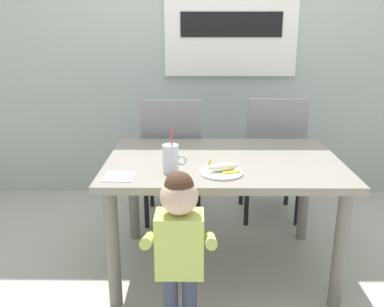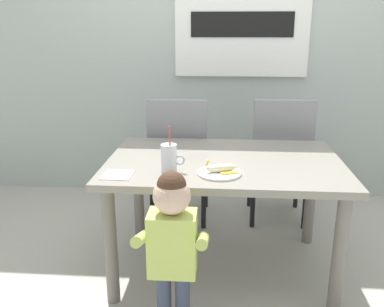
# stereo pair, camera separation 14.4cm
# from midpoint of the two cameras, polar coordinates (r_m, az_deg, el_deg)

# --- Properties ---
(ground_plane) EXTENTS (24.00, 24.00, 0.00)m
(ground_plane) POSITION_cam_midpoint_polar(r_m,az_deg,el_deg) (2.71, 5.66, -15.19)
(ground_plane) COLOR #B7B2A8
(back_wall) EXTENTS (6.40, 0.17, 2.90)m
(back_wall) POSITION_cam_midpoint_polar(r_m,az_deg,el_deg) (3.59, 5.97, 17.10)
(back_wall) COLOR #ADB7B2
(back_wall) RESTS_ON ground
(dining_table) EXTENTS (1.34, 0.90, 0.71)m
(dining_table) POSITION_cam_midpoint_polar(r_m,az_deg,el_deg) (2.44, 6.08, -2.97)
(dining_table) COLOR gray
(dining_table) RESTS_ON ground
(dining_chair_left) EXTENTS (0.44, 0.45, 0.96)m
(dining_chair_left) POSITION_cam_midpoint_polar(r_m,az_deg,el_deg) (3.07, -0.45, -0.01)
(dining_chair_left) COLOR gray
(dining_chair_left) RESTS_ON ground
(dining_chair_right) EXTENTS (0.44, 0.44, 0.96)m
(dining_chair_right) POSITION_cam_midpoint_polar(r_m,az_deg,el_deg) (3.14, 13.22, -0.05)
(dining_chair_right) COLOR gray
(dining_chair_right) RESTS_ON ground
(toddler_standing) EXTENTS (0.33, 0.24, 0.84)m
(toddler_standing) POSITION_cam_midpoint_polar(r_m,az_deg,el_deg) (1.93, -0.53, -11.26)
(toddler_standing) COLOR #3F4760
(toddler_standing) RESTS_ON ground
(milk_cup) EXTENTS (0.13, 0.08, 0.25)m
(milk_cup) POSITION_cam_midpoint_polar(r_m,az_deg,el_deg) (2.17, -1.24, -0.89)
(milk_cup) COLOR silver
(milk_cup) RESTS_ON dining_table
(snack_plate) EXTENTS (0.23, 0.23, 0.01)m
(snack_plate) POSITION_cam_midpoint_polar(r_m,az_deg,el_deg) (2.17, 5.64, -2.69)
(snack_plate) COLOR white
(snack_plate) RESTS_ON dining_table
(peeled_banana) EXTENTS (0.18, 0.12, 0.07)m
(peeled_banana) POSITION_cam_midpoint_polar(r_m,az_deg,el_deg) (2.17, 6.01, -2.03)
(peeled_banana) COLOR #F4EAC6
(peeled_banana) RESTS_ON snack_plate
(paper_napkin) EXTENTS (0.16, 0.16, 0.00)m
(paper_napkin) POSITION_cam_midpoint_polar(r_m,az_deg,el_deg) (2.17, -8.24, -2.94)
(paper_napkin) COLOR silver
(paper_napkin) RESTS_ON dining_table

